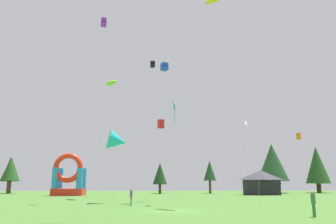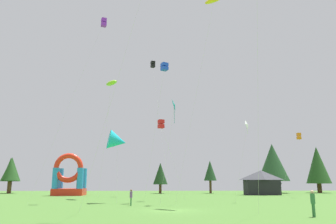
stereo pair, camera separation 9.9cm
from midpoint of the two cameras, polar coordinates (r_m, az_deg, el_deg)
ground_plane at (r=29.84m, az=0.78°, el=-16.51°), size 120.00×120.00×0.00m
kite_yellow_parafoil at (r=41.12m, az=7.94°, el=18.41°), size 5.59×6.36×23.65m
kite_blue_box at (r=43.98m, az=-0.55°, el=7.70°), size 3.06×5.55×17.65m
kite_teal_diamond at (r=38.31m, az=1.25°, el=1.03°), size 2.00×1.96×11.56m
kite_lime_parafoil at (r=53.29m, az=-9.60°, el=4.90°), size 3.38×5.67×18.25m
kite_white_diamond at (r=43.36m, az=13.50°, el=-2.24°), size 2.39×0.86×9.91m
kite_black_box at (r=62.70m, az=-2.55°, el=8.09°), size 3.29×8.20×24.41m
kite_red_box at (r=44.86m, az=-1.13°, el=-2.07°), size 3.81×2.01×10.60m
kite_orange_box at (r=57.50m, az=21.52°, el=-3.88°), size 4.22×0.57×10.07m
kite_purple_box at (r=46.96m, az=-10.91°, el=14.71°), size 7.42×3.53×23.91m
kite_cyan_delta at (r=41.13m, az=-8.60°, el=-4.93°), size 3.01×2.87×8.63m
person_left_edge at (r=35.65m, az=-6.26°, el=-14.10°), size 0.29×0.29×1.64m
person_near_camera at (r=26.56m, az=23.64°, el=-13.77°), size 0.34×0.34×1.85m
inflatable_red_slide at (r=62.90m, az=-16.53°, el=-11.06°), size 5.39×4.04×7.36m
festival_tent at (r=65.03m, az=15.76°, el=-11.54°), size 6.05×3.21×4.45m
tree_row_0 at (r=78.99m, az=-25.19°, el=-8.88°), size 3.99×3.99×7.50m
tree_row_1 at (r=77.54m, az=-25.36°, el=-8.77°), size 2.73×2.73×7.39m
tree_row_2 at (r=77.60m, az=-25.24°, el=-9.07°), size 3.23×3.23×6.77m
tree_row_3 at (r=70.08m, az=-1.28°, el=-10.51°), size 2.98×2.98×6.22m
tree_row_4 at (r=72.34m, az=7.25°, el=-9.96°), size 2.69×2.69×6.78m
tree_row_5 at (r=77.71m, az=17.05°, el=-9.31°), size 4.65×4.65×8.43m
tree_row_6 at (r=76.37m, az=17.52°, el=-8.24°), size 6.66×6.66×10.48m
tree_row_7 at (r=80.80m, az=24.24°, el=-8.27°), size 5.18×5.18×9.96m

